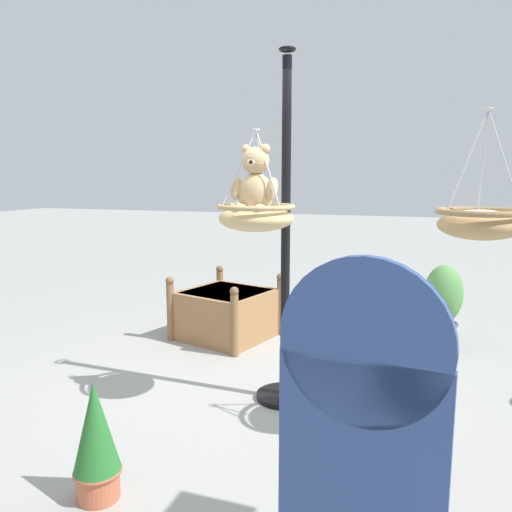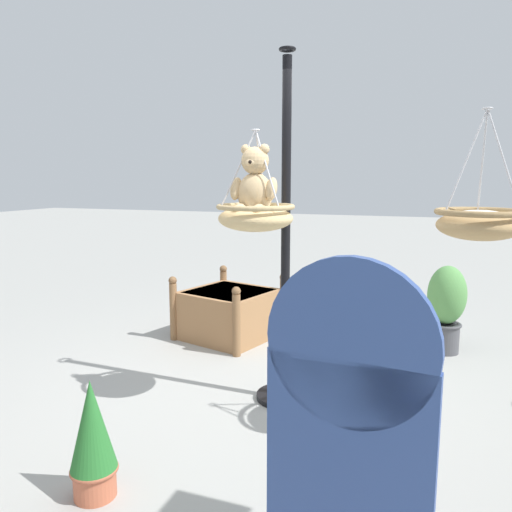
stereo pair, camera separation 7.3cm
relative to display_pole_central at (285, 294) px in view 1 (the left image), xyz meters
The scene contains 9 objects.
ground_plane 0.88m from the display_pole_central, ahead, with size 40.00×40.00×0.00m, color #9E9E99.
display_pole_central is the anchor object (origin of this frame).
hanging_basket_with_teddy 0.68m from the display_pole_central, 59.04° to the left, with size 0.56×0.56×0.71m.
teddy_bear 0.89m from the display_pole_central, 61.27° to the left, with size 0.34×0.32×0.50m.
hanging_basket_left_high 1.49m from the display_pole_central, 164.52° to the left, with size 0.52×0.52×0.77m.
wooden_planter_box 1.73m from the display_pole_central, 51.51° to the right, with size 1.15×1.13×0.70m.
potted_plant_fern_front 1.73m from the display_pole_central, 68.04° to the left, with size 0.26×0.26×0.67m.
potted_plant_tall_leafy 2.02m from the display_pole_central, 127.07° to the right, with size 0.37×0.37×0.88m.
display_sign_board 2.24m from the display_pole_central, 111.90° to the left, with size 0.56×0.11×1.50m.
Camera 1 is at (-1.25, 3.63, 1.73)m, focal length 35.02 mm.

